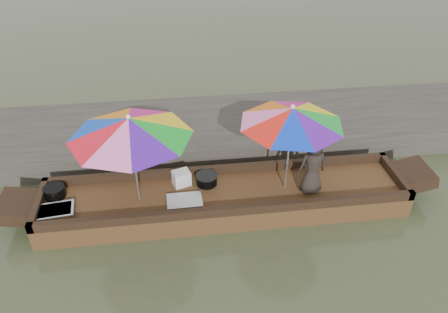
{
  "coord_description": "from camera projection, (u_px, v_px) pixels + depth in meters",
  "views": [
    {
      "loc": [
        -0.74,
        -5.6,
        4.88
      ],
      "look_at": [
        0.0,
        0.1,
        1.0
      ],
      "focal_mm": 35.0,
      "sensor_mm": 36.0,
      "label": 1
    }
  ],
  "objects": [
    {
      "name": "water",
      "position": [
        225.0,
        208.0,
        7.41
      ],
      "size": [
        80.0,
        80.0,
        0.0
      ],
      "primitive_type": "plane",
      "color": "#3A462A",
      "rests_on": "ground"
    },
    {
      "name": "dock",
      "position": [
        211.0,
        130.0,
        9.08
      ],
      "size": [
        22.0,
        2.2,
        0.5
      ],
      "primitive_type": "cube",
      "color": "#2D2B26",
      "rests_on": "ground"
    },
    {
      "name": "boat_hull",
      "position": [
        225.0,
        201.0,
        7.31
      ],
      "size": [
        6.02,
        1.2,
        0.35
      ],
      "primitive_type": "cube",
      "color": "#412816",
      "rests_on": "water"
    },
    {
      "name": "cooking_pot",
      "position": [
        55.0,
        192.0,
        7.09
      ],
      "size": [
        0.34,
        0.34,
        0.18
      ],
      "primitive_type": "cylinder",
      "color": "black",
      "rests_on": "boat_hull"
    },
    {
      "name": "tray_crayfish",
      "position": [
        55.0,
        212.0,
        6.75
      ],
      "size": [
        0.6,
        0.45,
        0.09
      ],
      "primitive_type": "cube",
      "rotation": [
        0.0,
        0.0,
        0.11
      ],
      "color": "silver",
      "rests_on": "boat_hull"
    },
    {
      "name": "tray_scallop",
      "position": [
        185.0,
        201.0,
        6.98
      ],
      "size": [
        0.57,
        0.4,
        0.06
      ],
      "primitive_type": "cube",
      "rotation": [
        0.0,
        0.0,
        0.02
      ],
      "color": "silver",
      "rests_on": "boat_hull"
    },
    {
      "name": "charcoal_grill",
      "position": [
        207.0,
        180.0,
        7.36
      ],
      "size": [
        0.35,
        0.35,
        0.17
      ],
      "primitive_type": "cylinder",
      "color": "black",
      "rests_on": "boat_hull"
    },
    {
      "name": "supply_bag",
      "position": [
        181.0,
        178.0,
        7.32
      ],
      "size": [
        0.33,
        0.3,
        0.26
      ],
      "primitive_type": "cube",
      "rotation": [
        0.0,
        0.0,
        0.31
      ],
      "color": "silver",
      "rests_on": "boat_hull"
    },
    {
      "name": "vendor",
      "position": [
        313.0,
        165.0,
        6.98
      ],
      "size": [
        0.54,
        0.41,
        1.01
      ],
      "primitive_type": "imported",
      "rotation": [
        0.0,
        0.0,
        3.32
      ],
      "color": "black",
      "rests_on": "boat_hull"
    },
    {
      "name": "umbrella_bow",
      "position": [
        134.0,
        160.0,
        6.63
      ],
      "size": [
        1.97,
        1.97,
        1.55
      ],
      "primitive_type": null,
      "rotation": [
        0.0,
        0.0,
        0.06
      ],
      "color": "yellow",
      "rests_on": "boat_hull"
    },
    {
      "name": "umbrella_stern",
      "position": [
        289.0,
        149.0,
        6.89
      ],
      "size": [
        1.88,
        1.88,
        1.55
      ],
      "primitive_type": null,
      "rotation": [
        0.0,
        0.0,
        0.16
      ],
      "color": "yellow",
      "rests_on": "boat_hull"
    }
  ]
}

